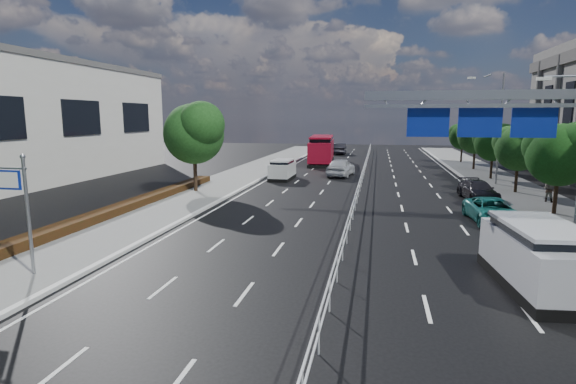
# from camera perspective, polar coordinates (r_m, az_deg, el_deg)

# --- Properties ---
(ground) EXTENTS (160.00, 160.00, 0.00)m
(ground) POSITION_cam_1_polar(r_m,az_deg,el_deg) (14.23, 5.62, -13.60)
(ground) COLOR black
(ground) RESTS_ON ground
(sidewalk_near) EXTENTS (5.00, 140.00, 0.14)m
(sidewalk_near) POSITION_cam_1_polar(r_m,az_deg,el_deg) (19.03, -31.84, -8.78)
(sidewalk_near) COLOR slate
(sidewalk_near) RESTS_ON ground
(kerb_near) EXTENTS (0.25, 140.00, 0.15)m
(kerb_near) POSITION_cam_1_polar(r_m,az_deg,el_deg) (17.46, -25.74, -9.85)
(kerb_near) COLOR silver
(kerb_near) RESTS_ON ground
(median_fence) EXTENTS (0.05, 85.00, 1.02)m
(median_fence) POSITION_cam_1_polar(r_m,az_deg,el_deg) (35.91, 9.25, 1.32)
(median_fence) COLOR silver
(median_fence) RESTS_ON ground
(hedge_near) EXTENTS (1.00, 36.00, 0.44)m
(hedge_near) POSITION_cam_1_polar(r_m,az_deg,el_deg) (23.74, -26.89, -4.22)
(hedge_near) COLOR black
(hedge_near) RESTS_ON sidewalk_near
(toilet_sign) EXTENTS (1.62, 0.18, 4.34)m
(toilet_sign) POSITION_cam_1_polar(r_m,az_deg,el_deg) (18.03, -31.37, -0.28)
(toilet_sign) COLOR gray
(toilet_sign) RESTS_ON ground
(overhead_gantry) EXTENTS (10.24, 0.38, 7.45)m
(overhead_gantry) POSITION_cam_1_polar(r_m,az_deg,el_deg) (23.73, 25.06, 8.71)
(overhead_gantry) COLOR gray
(overhead_gantry) RESTS_ON ground
(streetlight_far) EXTENTS (2.78, 2.40, 9.00)m
(streetlight_far) POSITION_cam_1_polar(r_m,az_deg,el_deg) (40.12, 24.95, 8.13)
(streetlight_far) COLOR gray
(streetlight_far) RESTS_ON ground
(near_tree_back) EXTENTS (4.84, 4.51, 6.69)m
(near_tree_back) POSITION_cam_1_polar(r_m,az_deg,el_deg) (33.70, -11.80, 7.69)
(near_tree_back) COLOR black
(near_tree_back) RESTS_ON ground
(far_tree_d) EXTENTS (3.85, 3.59, 5.34)m
(far_tree_d) POSITION_cam_1_polar(r_m,az_deg,el_deg) (29.34, 31.36, 4.45)
(far_tree_d) COLOR black
(far_tree_d) RESTS_ON ground
(far_tree_e) EXTENTS (3.63, 3.38, 5.13)m
(far_tree_e) POSITION_cam_1_polar(r_m,az_deg,el_deg) (36.47, 27.36, 5.29)
(far_tree_e) COLOR black
(far_tree_e) RESTS_ON ground
(far_tree_f) EXTENTS (3.52, 3.28, 5.02)m
(far_tree_f) POSITION_cam_1_polar(r_m,az_deg,el_deg) (43.73, 24.68, 5.93)
(far_tree_f) COLOR black
(far_tree_f) RESTS_ON ground
(far_tree_g) EXTENTS (3.96, 3.69, 5.45)m
(far_tree_g) POSITION_cam_1_polar(r_m,az_deg,el_deg) (51.04, 22.80, 6.75)
(far_tree_g) COLOR black
(far_tree_g) RESTS_ON ground
(far_tree_h) EXTENTS (3.41, 3.18, 4.91)m
(far_tree_h) POSITION_cam_1_polar(r_m,az_deg,el_deg) (58.42, 21.33, 6.77)
(far_tree_h) COLOR black
(far_tree_h) RESTS_ON ground
(white_minivan) EXTENTS (1.81, 4.13, 1.79)m
(white_minivan) POSITION_cam_1_polar(r_m,az_deg,el_deg) (40.38, -0.72, 2.84)
(white_minivan) COLOR black
(white_minivan) RESTS_ON ground
(red_bus) EXTENTS (3.41, 11.22, 3.30)m
(red_bus) POSITION_cam_1_polar(r_m,az_deg,el_deg) (54.48, 4.30, 5.45)
(red_bus) COLOR black
(red_bus) RESTS_ON ground
(near_car_silver) EXTENTS (2.69, 5.26, 1.71)m
(near_car_silver) POSITION_cam_1_polar(r_m,az_deg,el_deg) (42.98, 6.74, 3.16)
(near_car_silver) COLOR #B6B8BE
(near_car_silver) RESTS_ON ground
(near_car_dark) EXTENTS (1.82, 5.01, 1.64)m
(near_car_dark) POSITION_cam_1_polar(r_m,az_deg,el_deg) (68.39, 6.60, 5.48)
(near_car_dark) COLOR black
(near_car_dark) RESTS_ON ground
(silver_minivan) EXTENTS (2.68, 5.42, 2.18)m
(silver_minivan) POSITION_cam_1_polar(r_m,az_deg,el_deg) (16.90, 29.26, -7.20)
(silver_minivan) COLOR black
(silver_minivan) RESTS_ON ground
(parked_car_teal) EXTENTS (2.48, 4.78, 1.29)m
(parked_car_teal) POSITION_cam_1_polar(r_m,az_deg,el_deg) (26.23, 24.53, -2.19)
(parked_car_teal) COLOR #176762
(parked_car_teal) RESTS_ON ground
(parked_car_dark) EXTENTS (2.41, 4.67, 1.29)m
(parked_car_dark) POSITION_cam_1_polar(r_m,az_deg,el_deg) (33.11, 22.95, 0.20)
(parked_car_dark) COLOR black
(parked_car_dark) RESTS_ON ground
(pedestrian_b) EXTENTS (0.99, 0.98, 1.62)m
(pedestrian_b) POSITION_cam_1_polar(r_m,az_deg,el_deg) (33.52, 30.24, 0.29)
(pedestrian_b) COLOR gray
(pedestrian_b) RESTS_ON sidewalk_far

